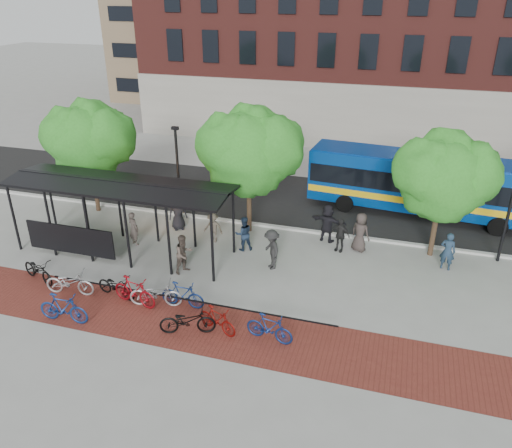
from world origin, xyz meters
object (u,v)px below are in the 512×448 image
(bike_6, at_px, (156,294))
(pedestrian_9, at_px, (272,249))
(bike_5, at_px, (134,291))
(bike_8, at_px, (187,321))
(bike_7, at_px, (183,295))
(bike_9, at_px, (217,320))
(pedestrian_7, at_px, (448,251))
(pedestrian_2, at_px, (244,234))
(pedestrian_8, at_px, (184,254))
(pedestrian_6, at_px, (360,232))
(tree_c, at_px, (446,174))
(bus, at_px, (424,181))
(pedestrian_1, at_px, (134,228))
(bus_shelter, at_px, (117,192))
(bike_0, at_px, (38,270))
(bike_2, at_px, (70,282))
(pedestrian_5, at_px, (327,223))
(lamp_post_right, at_px, (510,207))
(tree_a, at_px, (90,137))
(bike_11, at_px, (269,328))
(pedestrian_3, at_px, (213,228))
(bike_3, at_px, (63,308))
(pedestrian_0, at_px, (178,212))
(pedestrian_4, at_px, (340,235))
(bike_4, at_px, (116,286))
(lamp_post_left, at_px, (178,171))
(tree_b, at_px, (251,148))

(bike_6, relative_size, pedestrian_9, 1.11)
(bike_5, distance_m, bike_8, 2.96)
(bike_6, bearing_deg, bike_7, -90.90)
(bike_9, height_order, pedestrian_7, pedestrian_7)
(pedestrian_2, height_order, pedestrian_8, pedestrian_8)
(pedestrian_6, bearing_deg, bike_5, 70.01)
(tree_c, height_order, bus, tree_c)
(pedestrian_1, bearing_deg, pedestrian_2, -144.08)
(bus_shelter, relative_size, bike_0, 5.20)
(bike_2, relative_size, pedestrian_5, 1.06)
(lamp_post_right, relative_size, bike_7, 2.82)
(bike_2, height_order, pedestrian_8, pedestrian_8)
(bike_0, distance_m, pedestrian_9, 10.12)
(bus, bearing_deg, bike_2, -132.13)
(tree_a, xyz_separation_m, pedestrian_7, (18.52, -1.22, -3.34))
(bike_9, distance_m, pedestrian_1, 8.26)
(bike_9, relative_size, bike_11, 0.95)
(bike_2, bearing_deg, bike_8, -107.47)
(pedestrian_2, bearing_deg, pedestrian_3, -42.45)
(bike_3, xyz_separation_m, pedestrian_2, (4.73, 7.40, 0.25))
(bike_5, xyz_separation_m, bike_6, (0.84, 0.18, -0.06))
(bus, distance_m, pedestrian_0, 13.38)
(pedestrian_4, distance_m, pedestrian_6, 0.97)
(bike_3, height_order, bike_5, bike_5)
(pedestrian_3, distance_m, pedestrian_4, 6.18)
(bike_4, bearing_deg, tree_a, 47.83)
(lamp_post_left, xyz_separation_m, bike_7, (3.52, -7.57, -2.20))
(bus, bearing_deg, bike_3, -126.47)
(bike_4, relative_size, pedestrian_4, 1.12)
(bike_9, xyz_separation_m, pedestrian_9, (0.71, 5.00, 0.43))
(tree_c, relative_size, pedestrian_1, 3.45)
(pedestrian_3, bearing_deg, lamp_post_right, 11.50)
(tree_b, distance_m, bus, 9.97)
(bike_7, xyz_separation_m, pedestrian_7, (10.09, 6.10, 0.35))
(bike_4, bearing_deg, pedestrian_9, -42.39)
(bike_0, height_order, bike_3, bike_3)
(bike_5, bearing_deg, pedestrian_1, 40.89)
(bike_3, bearing_deg, bike_6, -57.87)
(tree_a, bearing_deg, pedestrian_0, -9.76)
(bike_11, bearing_deg, pedestrian_0, 51.87)
(bike_2, bearing_deg, pedestrian_5, -57.96)
(bus, relative_size, pedestrian_2, 7.27)
(pedestrian_2, bearing_deg, bike_9, 68.81)
(bike_4, distance_m, pedestrian_4, 10.47)
(pedestrian_0, distance_m, pedestrian_1, 2.59)
(bus, height_order, pedestrian_2, bus)
(bus, bearing_deg, bike_6, -123.62)
(tree_b, relative_size, bus, 0.52)
(pedestrian_7, relative_size, pedestrian_8, 0.99)
(bike_6, xyz_separation_m, pedestrian_3, (0.20, 5.80, 0.22))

